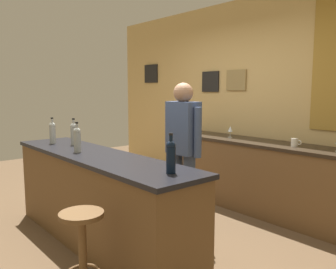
# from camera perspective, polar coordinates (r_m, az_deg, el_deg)

# --- Properties ---
(ground_plane) EXTENTS (10.00, 10.00, 0.00)m
(ground_plane) POSITION_cam_1_polar(r_m,az_deg,el_deg) (3.96, -6.04, -15.68)
(ground_plane) COLOR brown
(back_wall) EXTENTS (6.00, 0.09, 2.80)m
(back_wall) POSITION_cam_1_polar(r_m,az_deg,el_deg) (5.04, 13.52, 5.71)
(back_wall) COLOR tan
(back_wall) RESTS_ON ground_plane
(bar_counter) EXTENTS (2.66, 0.60, 0.92)m
(bar_counter) POSITION_cam_1_polar(r_m,az_deg,el_deg) (3.60, -11.49, -10.33)
(bar_counter) COLOR brown
(bar_counter) RESTS_ON ground_plane
(side_counter) EXTENTS (2.70, 0.56, 0.90)m
(side_counter) POSITION_cam_1_polar(r_m,az_deg,el_deg) (4.66, 13.93, -6.46)
(side_counter) COLOR brown
(side_counter) RESTS_ON ground_plane
(bartender) EXTENTS (0.52, 0.21, 1.62)m
(bartender) POSITION_cam_1_polar(r_m,az_deg,el_deg) (3.76, 2.47, -1.99)
(bartender) COLOR #384766
(bartender) RESTS_ON ground_plane
(bar_stool) EXTENTS (0.32, 0.32, 0.68)m
(bar_stool) POSITION_cam_1_polar(r_m,az_deg,el_deg) (2.69, -13.84, -16.65)
(bar_stool) COLOR brown
(bar_stool) RESTS_ON ground_plane
(wine_bottle_a) EXTENTS (0.07, 0.07, 0.31)m
(wine_bottle_a) POSITION_cam_1_polar(r_m,az_deg,el_deg) (4.28, -18.36, 0.40)
(wine_bottle_a) COLOR #999E99
(wine_bottle_a) RESTS_ON bar_counter
(wine_bottle_b) EXTENTS (0.07, 0.07, 0.31)m
(wine_bottle_b) POSITION_cam_1_polar(r_m,az_deg,el_deg) (4.10, -15.15, 0.23)
(wine_bottle_b) COLOR #999E99
(wine_bottle_b) RESTS_ON bar_counter
(wine_bottle_c) EXTENTS (0.07, 0.07, 0.31)m
(wine_bottle_c) POSITION_cam_1_polar(r_m,az_deg,el_deg) (3.62, -14.63, -0.67)
(wine_bottle_c) COLOR #999E99
(wine_bottle_c) RESTS_ON bar_counter
(wine_bottle_d) EXTENTS (0.07, 0.07, 0.31)m
(wine_bottle_d) POSITION_cam_1_polar(r_m,az_deg,el_deg) (2.62, 0.47, -3.45)
(wine_bottle_d) COLOR black
(wine_bottle_d) RESTS_ON bar_counter
(wine_glass_a) EXTENTS (0.07, 0.07, 0.16)m
(wine_glass_a) POSITION_cam_1_polar(r_m,az_deg,el_deg) (4.81, 10.14, 0.85)
(wine_glass_a) COLOR silver
(wine_glass_a) RESTS_ON side_counter
(coffee_mug) EXTENTS (0.12, 0.08, 0.09)m
(coffee_mug) POSITION_cam_1_polar(r_m,az_deg,el_deg) (4.23, 20.04, -1.22)
(coffee_mug) COLOR silver
(coffee_mug) RESTS_ON side_counter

